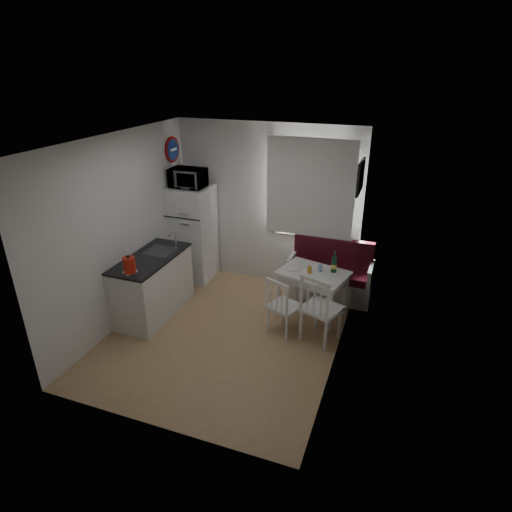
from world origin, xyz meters
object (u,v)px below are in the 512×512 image
(microwave, at_px, (188,178))
(wine_bottle, at_px, (334,262))
(kitchen_counter, at_px, (153,285))
(kettle, at_px, (129,265))
(dining_table, at_px, (313,277))
(chair_right, at_px, (321,303))
(chair_left, at_px, (283,302))
(fridge, at_px, (193,233))
(bench, at_px, (330,279))

(microwave, height_order, wine_bottle, microwave)
(kitchen_counter, distance_m, kettle, 0.78)
(dining_table, relative_size, wine_bottle, 3.42)
(chair_right, bearing_deg, wine_bottle, 109.95)
(chair_left, distance_m, wine_bottle, 0.97)
(chair_right, distance_m, microwave, 2.90)
(kettle, height_order, wine_bottle, kettle)
(dining_table, bearing_deg, fridge, -178.83)
(bench, height_order, kettle, kettle)
(chair_left, relative_size, wine_bottle, 1.65)
(chair_left, xyz_separation_m, fridge, (-1.92, 1.17, 0.28))
(kitchen_counter, bearing_deg, wine_bottle, 18.75)
(bench, height_order, chair_right, chair_right)
(chair_left, relative_size, microwave, 0.95)
(dining_table, xyz_separation_m, microwave, (-2.17, 0.46, 1.13))
(microwave, bearing_deg, bench, 3.97)
(chair_right, xyz_separation_m, wine_bottle, (0.01, 0.77, 0.24))
(kitchen_counter, distance_m, bench, 2.69)
(fridge, relative_size, kettle, 6.34)
(chair_right, height_order, microwave, microwave)
(kitchen_counter, bearing_deg, chair_right, 1.41)
(fridge, xyz_separation_m, kettle, (0.03, -1.78, 0.23))
(bench, bearing_deg, kettle, -140.26)
(bench, relative_size, dining_table, 1.22)
(microwave, xyz_separation_m, wine_bottle, (2.43, -0.36, -0.90))
(kitchen_counter, distance_m, wine_bottle, 2.62)
(kitchen_counter, height_order, chair_right, kitchen_counter)
(fridge, bearing_deg, kettle, -89.03)
(bench, distance_m, chair_right, 1.33)
(fridge, height_order, kettle, fridge)
(kitchen_counter, xyz_separation_m, dining_table, (2.19, 0.73, 0.16))
(kitchen_counter, relative_size, chair_right, 2.24)
(microwave, bearing_deg, fridge, 90.00)
(kettle, bearing_deg, microwave, 90.99)
(chair_left, xyz_separation_m, chair_right, (0.50, -0.01, 0.09))
(kettle, bearing_deg, kitchen_counter, 95.28)
(chair_left, xyz_separation_m, wine_bottle, (0.51, 0.76, 0.33))
(chair_left, bearing_deg, bench, 95.90)
(bench, xyz_separation_m, microwave, (-2.30, -0.16, 1.44))
(kettle, bearing_deg, chair_right, 14.01)
(bench, relative_size, fridge, 0.81)
(kitchen_counter, relative_size, chair_left, 2.59)
(bench, distance_m, dining_table, 0.71)
(fridge, bearing_deg, wine_bottle, -9.64)
(kitchen_counter, xyz_separation_m, fridge, (0.02, 1.24, 0.34))
(kitchen_counter, relative_size, kettle, 5.24)
(dining_table, bearing_deg, chair_right, -55.11)
(kitchen_counter, xyz_separation_m, bench, (2.32, 1.35, -0.15))
(kitchen_counter, relative_size, microwave, 2.45)
(chair_right, xyz_separation_m, kettle, (-2.39, -0.60, 0.42))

